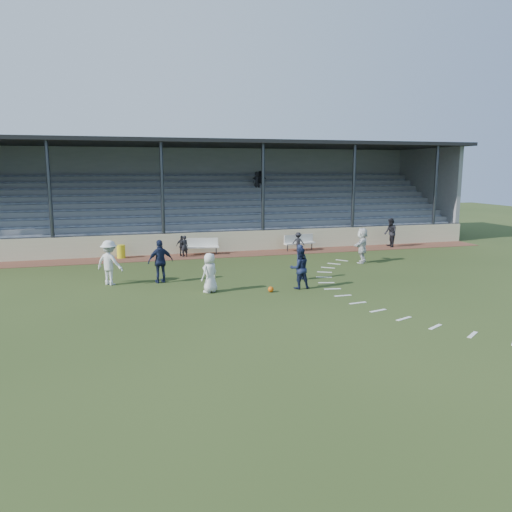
{
  "coord_description": "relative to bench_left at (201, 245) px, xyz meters",
  "views": [
    {
      "loc": [
        -5.57,
        -17.4,
        4.94
      ],
      "look_at": [
        0.0,
        2.5,
        1.3
      ],
      "focal_mm": 35.0,
      "sensor_mm": 36.0,
      "label": 1
    }
  ],
  "objects": [
    {
      "name": "player_white_wing",
      "position": [
        -5.01,
        -6.45,
        0.38
      ],
      "size": [
        1.43,
        1.32,
        1.93
      ],
      "primitive_type": "imported",
      "rotation": [
        0.0,
        0.0,
        2.5
      ],
      "color": "silver",
      "rests_on": "ground"
    },
    {
      "name": "player_white_lead",
      "position": [
        -1.12,
        -8.92,
        0.22
      ],
      "size": [
        0.93,
        0.87,
        1.61
      ],
      "primitive_type": "imported",
      "rotation": [
        0.0,
        0.0,
        3.77
      ],
      "color": "silver",
      "rests_on": "ground"
    },
    {
      "name": "player_navy_mid",
      "position": [
        2.58,
        -9.29,
        0.27
      ],
      "size": [
        0.84,
        0.66,
        1.71
      ],
      "primitive_type": "imported",
      "rotation": [
        0.0,
        0.0,
        3.13
      ],
      "color": "#141C38",
      "rests_on": "ground"
    },
    {
      "name": "grandstand",
      "position": [
        0.96,
        5.37,
        1.62
      ],
      "size": [
        34.6,
        9.0,
        6.61
      ],
      "color": "gray",
      "rests_on": "ground"
    },
    {
      "name": "sub_left_far",
      "position": [
        -1.13,
        -0.28,
        0.02
      ],
      "size": [
        0.74,
        0.54,
        1.17
      ],
      "primitive_type": "imported",
      "rotation": [
        0.0,
        0.0,
        2.72
      ],
      "color": "black",
      "rests_on": "cinder_track"
    },
    {
      "name": "player_navy_wing",
      "position": [
        -2.88,
        -6.64,
        0.36
      ],
      "size": [
        1.18,
        0.67,
        1.89
      ],
      "primitive_type": "imported",
      "rotation": [
        0.0,
        0.0,
        3.34
      ],
      "color": "#141C38",
      "rests_on": "ground"
    },
    {
      "name": "player_navy_lead",
      "position": [
        3.21,
        -7.77,
        0.21
      ],
      "size": [
        0.69,
        0.59,
        1.6
      ],
      "primitive_type": "imported",
      "rotation": [
        0.0,
        0.0,
        0.44
      ],
      "color": "#141C38",
      "rests_on": "ground"
    },
    {
      "name": "sub_right",
      "position": [
        5.78,
        -0.52,
        0.01
      ],
      "size": [
        0.85,
        0.67,
        1.15
      ],
      "primitive_type": "imported",
      "rotation": [
        0.0,
        0.0,
        2.77
      ],
      "color": "black",
      "rests_on": "cinder_track"
    },
    {
      "name": "retaining_wall",
      "position": [
        0.95,
        0.66,
        0.02
      ],
      "size": [
        34.0,
        0.18,
        1.2
      ],
      "primitive_type": "cube",
      "color": "beige",
      "rests_on": "ground"
    },
    {
      "name": "bench_right",
      "position": [
        6.02,
        -0.05,
        0.0
      ],
      "size": [
        2.04,
        0.78,
        0.95
      ],
      "rotation": [
        0.0,
        0.0,
        0.17
      ],
      "color": "silver",
      "rests_on": "cinder_track"
    },
    {
      "name": "bench_left",
      "position": [
        0.0,
        0.0,
        0.0
      ],
      "size": [
        2.04,
        0.72,
        0.95
      ],
      "rotation": [
        0.0,
        0.0,
        -0.13
      ],
      "color": "silver",
      "rests_on": "cinder_track"
    },
    {
      "name": "ground",
      "position": [
        0.95,
        -10.89,
        -0.58
      ],
      "size": [
        90.0,
        90.0,
        0.0
      ],
      "primitive_type": "plane",
      "color": "#2A3A17",
      "rests_on": "ground"
    },
    {
      "name": "football",
      "position": [
        1.25,
        -9.57,
        -0.47
      ],
      "size": [
        0.23,
        0.23,
        0.23
      ],
      "primitive_type": "sphere",
      "color": "#BF500B",
      "rests_on": "ground"
    },
    {
      "name": "sub_left_near",
      "position": [
        -1.03,
        -0.53,
        0.04
      ],
      "size": [
        0.5,
        0.41,
        1.2
      ],
      "primitive_type": "imported",
      "rotation": [
        0.0,
        0.0,
        3.44
      ],
      "color": "black",
      "rests_on": "cinder_track"
    },
    {
      "name": "player_white_back",
      "position": [
        7.8,
        -4.74,
        0.35
      ],
      "size": [
        1.52,
        1.69,
        1.87
      ],
      "primitive_type": "imported",
      "rotation": [
        0.0,
        0.0,
        4.03
      ],
      "color": "silver",
      "rests_on": "ground"
    },
    {
      "name": "official",
      "position": [
        12.02,
        -0.44,
        0.34
      ],
      "size": [
        0.83,
        0.99,
        1.81
      ],
      "primitive_type": "imported",
      "rotation": [
        0.0,
        0.0,
        4.54
      ],
      "color": "black",
      "rests_on": "cinder_track"
    },
    {
      "name": "penalty_arc",
      "position": [
        5.07,
        -10.89,
        -0.58
      ],
      "size": [
        3.89,
        14.63,
        0.01
      ],
      "color": "silver",
      "rests_on": "ground"
    },
    {
      "name": "trash_bin",
      "position": [
        -4.48,
        0.03,
        -0.2
      ],
      "size": [
        0.46,
        0.46,
        0.73
      ],
      "primitive_type": "cylinder",
      "color": "yellow",
      "rests_on": "cinder_track"
    },
    {
      "name": "cinder_track",
      "position": [
        0.95,
        -0.39,
        -0.57
      ],
      "size": [
        34.0,
        2.0,
        0.02
      ],
      "primitive_type": "cube",
      "color": "brown",
      "rests_on": "ground"
    }
  ]
}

